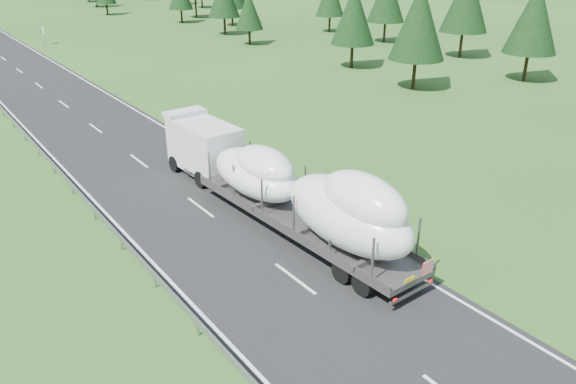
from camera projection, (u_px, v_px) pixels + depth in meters
highway_sign at (44, 32)px, 80.68m from camera, size 0.08×0.90×2.60m
boat_truck at (283, 183)px, 28.63m from camera, size 3.53×20.38×4.76m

